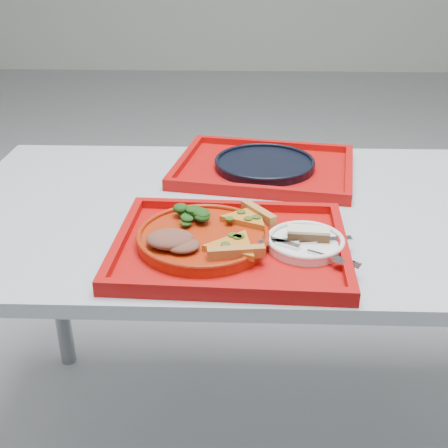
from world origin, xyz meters
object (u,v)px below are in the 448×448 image
(tray_far, at_px, (264,170))
(dinner_plate, at_px, (203,239))
(dessert_bar, at_px, (308,233))
(navy_plate, at_px, (265,165))
(tray_main, at_px, (231,249))

(tray_far, relative_size, dinner_plate, 1.73)
(tray_far, height_order, dessert_bar, dessert_bar)
(navy_plate, relative_size, dessert_bar, 3.13)
(navy_plate, bearing_deg, dinner_plate, -108.12)
(tray_main, relative_size, tray_far, 1.00)
(tray_main, relative_size, navy_plate, 1.73)
(tray_main, distance_m, navy_plate, 0.43)
(dinner_plate, bearing_deg, dessert_bar, -0.27)
(tray_main, height_order, dinner_plate, dinner_plate)
(dinner_plate, relative_size, navy_plate, 1.00)
(dinner_plate, bearing_deg, navy_plate, 71.88)
(dinner_plate, height_order, navy_plate, dinner_plate)
(navy_plate, bearing_deg, dessert_bar, -80.11)
(navy_plate, bearing_deg, tray_main, -100.67)
(tray_far, distance_m, navy_plate, 0.01)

